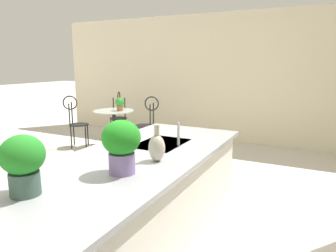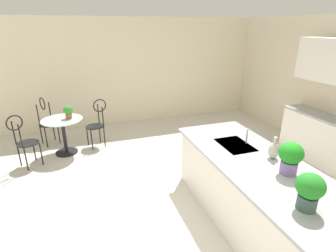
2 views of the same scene
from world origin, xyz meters
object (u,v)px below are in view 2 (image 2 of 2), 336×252
at_px(potted_plant_counter_far, 310,190).
at_px(potted_plant_counter_near, 291,156).
at_px(chair_by_island, 97,121).
at_px(vase_on_counter, 274,150).
at_px(potted_plant_on_table, 68,111).
at_px(chair_toward_desk, 46,119).
at_px(bistro_table, 64,133).
at_px(chair_near_window, 24,138).

bearing_deg(potted_plant_counter_far, potted_plant_counter_near, 152.14).
height_order(chair_by_island, vase_on_counter, vase_on_counter).
xyz_separation_m(potted_plant_on_table, potted_plant_counter_far, (3.90, 2.10, 0.24)).
height_order(chair_toward_desk, potted_plant_on_table, chair_toward_desk).
relative_size(bistro_table, potted_plant_counter_far, 2.25).
bearing_deg(chair_by_island, bistro_table, -76.48).
bearing_deg(chair_near_window, potted_plant_counter_near, 47.25).
distance_m(potted_plant_counter_far, potted_plant_counter_near, 0.62).
relative_size(chair_near_window, potted_plant_counter_near, 2.78).
bearing_deg(bistro_table, vase_on_counter, 41.31).
relative_size(potted_plant_counter_far, potted_plant_counter_near, 0.95).
bearing_deg(potted_plant_counter_far, potted_plant_on_table, -151.65).
bearing_deg(chair_by_island, potted_plant_on_table, -75.46).
distance_m(chair_toward_desk, potted_plant_counter_far, 5.26).
bearing_deg(potted_plant_on_table, vase_on_counter, 39.56).
relative_size(potted_plant_on_table, potted_plant_counter_far, 0.73).
bearing_deg(potted_plant_counter_near, bistro_table, -142.70).
bearing_deg(bistro_table, potted_plant_counter_near, 37.30).
distance_m(chair_toward_desk, vase_on_counter, 4.72).
bearing_deg(chair_toward_desk, chair_near_window, -16.05).
bearing_deg(potted_plant_on_table, chair_near_window, -63.46).
height_order(chair_by_island, chair_toward_desk, same).
height_order(bistro_table, potted_plant_counter_far, potted_plant_counter_far).
distance_m(potted_plant_counter_far, vase_on_counter, 0.98).
distance_m(potted_plant_on_table, potted_plant_counter_far, 4.43).
xyz_separation_m(chair_by_island, potted_plant_counter_near, (3.49, 1.86, 0.56)).
bearing_deg(vase_on_counter, potted_plant_on_table, -140.44).
bearing_deg(vase_on_counter, chair_near_window, -128.46).
distance_m(chair_by_island, vase_on_counter, 3.71).
relative_size(bistro_table, chair_by_island, 0.77).
height_order(chair_by_island, potted_plant_counter_far, potted_plant_counter_far).
distance_m(bistro_table, vase_on_counter, 4.00).
bearing_deg(potted_plant_counter_near, chair_toward_desk, -144.03).
xyz_separation_m(chair_near_window, chair_toward_desk, (-1.04, 0.30, 0.00)).
distance_m(chair_near_window, potted_plant_counter_far, 4.58).
xyz_separation_m(chair_toward_desk, potted_plant_on_table, (0.64, 0.50, 0.32)).
distance_m(chair_by_island, potted_plant_counter_far, 4.36).
height_order(potted_plant_on_table, potted_plant_counter_far, potted_plant_counter_far).
relative_size(chair_toward_desk, potted_plant_on_table, 4.02).
height_order(chair_by_island, potted_plant_on_table, chair_by_island).
relative_size(chair_toward_desk, potted_plant_counter_near, 2.78).
bearing_deg(potted_plant_counter_near, potted_plant_counter_far, -27.86).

